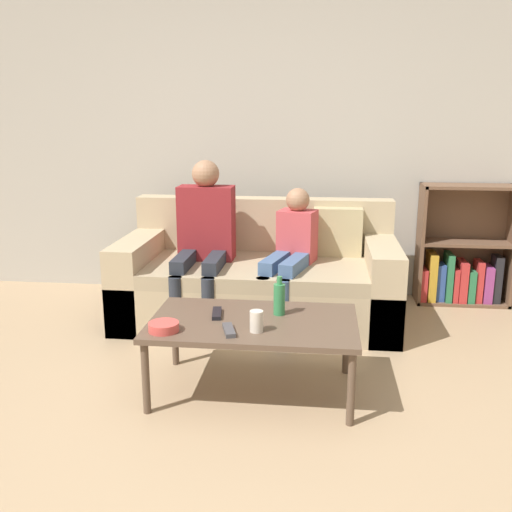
% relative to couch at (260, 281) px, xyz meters
% --- Properties ---
extents(ground_plane, '(22.00, 22.00, 0.00)m').
position_rel_couch_xyz_m(ground_plane, '(0.02, -1.87, -0.29)').
color(ground_plane, tan).
extents(wall_back, '(12.00, 0.06, 2.60)m').
position_rel_couch_xyz_m(wall_back, '(0.02, 0.73, 1.01)').
color(wall_back, '#B7B2A8').
rests_on(wall_back, ground_plane).
extents(couch, '(1.98, 0.97, 0.85)m').
position_rel_couch_xyz_m(couch, '(0.00, 0.00, 0.00)').
color(couch, tan).
rests_on(couch, ground_plane).
extents(bookshelf, '(0.72, 0.28, 0.95)m').
position_rel_couch_xyz_m(bookshelf, '(1.56, 0.57, 0.06)').
color(bookshelf, brown).
rests_on(bookshelf, ground_plane).
extents(coffee_table, '(1.10, 0.67, 0.41)m').
position_rel_couch_xyz_m(coffee_table, '(0.09, -1.16, 0.09)').
color(coffee_table, brown).
rests_on(coffee_table, ground_plane).
extents(person_adult, '(0.40, 0.66, 1.17)m').
position_rel_couch_xyz_m(person_adult, '(-0.39, -0.09, 0.39)').
color(person_adult, '#282D38').
rests_on(person_adult, ground_plane).
extents(person_child, '(0.40, 0.69, 0.98)m').
position_rel_couch_xyz_m(person_child, '(0.23, -0.14, 0.27)').
color(person_child, '#476693').
rests_on(person_child, ground_plane).
extents(cup_near, '(0.07, 0.07, 0.11)m').
position_rel_couch_xyz_m(cup_near, '(0.13, -1.32, 0.18)').
color(cup_near, silver).
rests_on(cup_near, coffee_table).
extents(tv_remote_0, '(0.09, 0.18, 0.02)m').
position_rel_couch_xyz_m(tv_remote_0, '(-0.01, -1.34, 0.14)').
color(tv_remote_0, '#47474C').
rests_on(tv_remote_0, coffee_table).
extents(tv_remote_1, '(0.07, 0.18, 0.02)m').
position_rel_couch_xyz_m(tv_remote_1, '(-0.11, -1.11, 0.14)').
color(tv_remote_1, black).
rests_on(tv_remote_1, coffee_table).
extents(snack_bowl, '(0.16, 0.16, 0.05)m').
position_rel_couch_xyz_m(snack_bowl, '(-0.34, -1.36, 0.15)').
color(snack_bowl, '#DB4C47').
rests_on(snack_bowl, coffee_table).
extents(bottle, '(0.06, 0.06, 0.22)m').
position_rel_couch_xyz_m(bottle, '(0.22, -1.05, 0.22)').
color(bottle, '#33844C').
rests_on(bottle, coffee_table).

